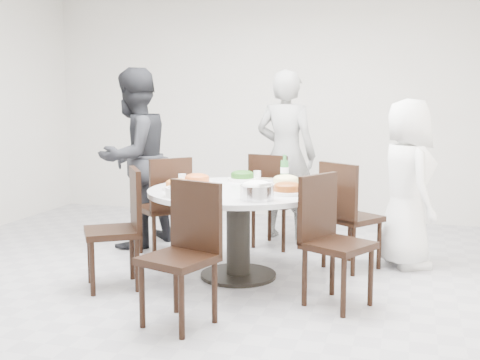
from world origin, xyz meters
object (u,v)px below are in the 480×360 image
(dining_table, at_px, (238,233))
(diner_left, at_px, (134,158))
(chair_se, at_px, (338,242))
(diner_middle, at_px, (286,155))
(chair_n, at_px, (276,200))
(soup_bowl, at_px, (181,192))
(beverage_bottle, at_px, (285,168))
(chair_ne, at_px, (352,215))
(chair_sw, at_px, (112,229))
(chair_nw, at_px, (163,206))
(rice_bowl, at_px, (257,193))
(diner_right, at_px, (407,183))
(chair_s, at_px, (178,256))

(dining_table, height_order, diner_left, diner_left)
(chair_se, bearing_deg, diner_middle, 50.61)
(chair_n, distance_m, chair_se, 1.78)
(soup_bowl, relative_size, beverage_bottle, 0.96)
(chair_ne, xyz_separation_m, chair_sw, (-1.77, -1.08, 0.00))
(chair_n, height_order, chair_nw, same)
(diner_left, bearing_deg, chair_se, 77.68)
(rice_bowl, height_order, beverage_bottle, beverage_bottle)
(dining_table, distance_m, chair_se, 1.02)
(diner_right, bearing_deg, diner_left, 65.01)
(chair_n, bearing_deg, beverage_bottle, 124.15)
(chair_ne, bearing_deg, diner_left, 29.91)
(dining_table, distance_m, diner_middle, 1.58)
(chair_ne, xyz_separation_m, rice_bowl, (-0.61, -0.98, 0.33))
(diner_left, bearing_deg, chair_s, 49.78)
(chair_se, bearing_deg, diner_left, 89.35)
(chair_nw, relative_size, chair_s, 1.00)
(chair_s, bearing_deg, diner_left, 141.74)
(dining_table, distance_m, chair_sw, 1.04)
(dining_table, xyz_separation_m, chair_n, (0.08, 1.10, 0.10))
(chair_nw, height_order, soup_bowl, chair_nw)
(chair_se, relative_size, soup_bowl, 4.00)
(chair_nw, height_order, chair_se, same)
(chair_ne, height_order, chair_n, same)
(chair_se, bearing_deg, chair_s, 153.23)
(dining_table, height_order, chair_n, chair_n)
(diner_left, bearing_deg, soup_bowl, 55.73)
(chair_nw, xyz_separation_m, diner_left, (-0.42, 0.26, 0.42))
(chair_sw, bearing_deg, dining_table, 88.66)
(chair_sw, xyz_separation_m, soup_bowl, (0.56, 0.08, 0.31))
(rice_bowl, bearing_deg, chair_ne, 58.16)
(dining_table, xyz_separation_m, chair_sw, (-0.88, -0.55, 0.10))
(rice_bowl, distance_m, soup_bowl, 0.60)
(dining_table, relative_size, chair_sw, 1.58)
(chair_sw, xyz_separation_m, diner_middle, (0.97, 2.04, 0.42))
(chair_ne, height_order, beverage_bottle, beverage_bottle)
(chair_nw, height_order, rice_bowl, chair_nw)
(chair_nw, relative_size, beverage_bottle, 3.82)
(chair_n, distance_m, diner_left, 1.49)
(chair_s, height_order, diner_right, diner_right)
(diner_left, bearing_deg, diner_middle, 134.72)
(chair_sw, height_order, rice_bowl, chair_sw)
(dining_table, xyz_separation_m, diner_left, (-1.31, 0.75, 0.52))
(chair_n, bearing_deg, chair_se, 132.33)
(chair_sw, bearing_deg, chair_n, 116.69)
(chair_ne, relative_size, chair_se, 1.00)
(chair_n, height_order, diner_left, diner_left)
(diner_left, xyz_separation_m, soup_bowl, (0.99, -1.22, -0.11))
(chair_se, bearing_deg, beverage_bottle, 60.04)
(chair_s, height_order, rice_bowl, chair_s)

